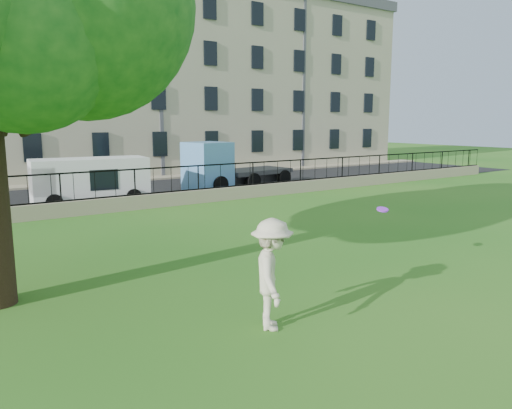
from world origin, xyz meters
TOP-DOWN VIEW (x-y plane):
  - ground at (0.00, 0.00)m, footprint 120.00×120.00m
  - retaining_wall at (0.00, 12.00)m, footprint 50.00×0.40m
  - iron_railing at (0.00, 12.00)m, footprint 50.00×0.05m
  - street at (0.00, 16.70)m, footprint 60.00×9.00m
  - sidewalk at (0.00, 21.90)m, footprint 60.00×1.40m
  - building_row at (0.00, 27.57)m, footprint 56.40×10.40m
  - man at (-2.50, -1.11)m, footprint 1.33×1.50m
  - frisbee at (1.30, -0.28)m, footprint 0.32×0.31m
  - white_van at (-1.15, 14.40)m, footprint 5.08×2.38m
  - blue_truck at (7.26, 15.34)m, footprint 6.44×3.04m

SIDE VIEW (x-z plane):
  - ground at x=0.00m, z-range 0.00..0.00m
  - street at x=0.00m, z-range 0.00..0.01m
  - sidewalk at x=0.00m, z-range 0.00..0.12m
  - retaining_wall at x=0.00m, z-range 0.00..0.60m
  - man at x=-2.50m, z-range 0.00..2.02m
  - white_van at x=-1.15m, z-range 0.00..2.07m
  - iron_railing at x=0.00m, z-range 0.59..1.72m
  - blue_truck at x=7.26m, z-range 0.00..2.60m
  - frisbee at x=1.30m, z-range 1.62..1.74m
  - building_row at x=0.00m, z-range 0.02..13.82m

